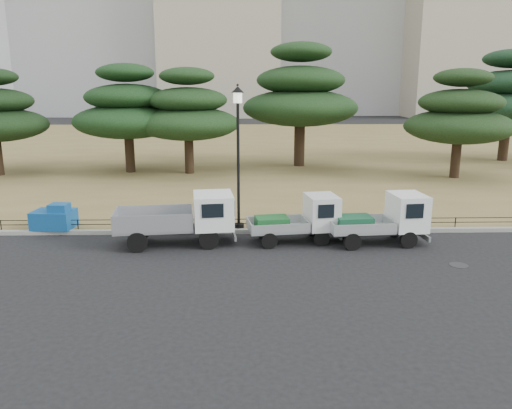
{
  "coord_description": "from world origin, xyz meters",
  "views": [
    {
      "loc": [
        -0.41,
        -16.3,
        5.64
      ],
      "look_at": [
        0.0,
        2.0,
        1.3
      ],
      "focal_mm": 35.0,
      "sensor_mm": 36.0,
      "label": 1
    }
  ],
  "objects_px": {
    "tarp_pile": "(54,218)",
    "truck_kei_rear": "(384,219)",
    "street_lamp": "(238,134)",
    "truck_kei_front": "(300,219)",
    "truck_large": "(182,217)"
  },
  "relations": [
    {
      "from": "truck_kei_rear",
      "to": "truck_kei_front",
      "type": "bearing_deg",
      "value": 170.12
    },
    {
      "from": "truck_kei_front",
      "to": "truck_kei_rear",
      "type": "bearing_deg",
      "value": -12.87
    },
    {
      "from": "tarp_pile",
      "to": "truck_kei_rear",
      "type": "bearing_deg",
      "value": -7.89
    },
    {
      "from": "truck_large",
      "to": "street_lamp",
      "type": "distance_m",
      "value": 3.85
    },
    {
      "from": "truck_large",
      "to": "truck_kei_rear",
      "type": "xyz_separation_m",
      "value": [
        7.37,
        -0.07,
        -0.11
      ]
    },
    {
      "from": "truck_kei_front",
      "to": "tarp_pile",
      "type": "distance_m",
      "value": 9.72
    },
    {
      "from": "street_lamp",
      "to": "truck_kei_rear",
      "type": "bearing_deg",
      "value": -17.59
    },
    {
      "from": "truck_kei_front",
      "to": "tarp_pile",
      "type": "relative_size",
      "value": 2.1
    },
    {
      "from": "truck_kei_front",
      "to": "tarp_pile",
      "type": "height_order",
      "value": "truck_kei_front"
    },
    {
      "from": "truck_kei_front",
      "to": "street_lamp",
      "type": "relative_size",
      "value": 0.62
    },
    {
      "from": "truck_kei_front",
      "to": "tarp_pile",
      "type": "bearing_deg",
      "value": 163.01
    },
    {
      "from": "street_lamp",
      "to": "truck_large",
      "type": "bearing_deg",
      "value": -141.44
    },
    {
      "from": "truck_kei_rear",
      "to": "tarp_pile",
      "type": "distance_m",
      "value": 12.77
    },
    {
      "from": "truck_kei_rear",
      "to": "street_lamp",
      "type": "bearing_deg",
      "value": 157.28
    },
    {
      "from": "street_lamp",
      "to": "truck_kei_front",
      "type": "bearing_deg",
      "value": -32.06
    }
  ]
}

